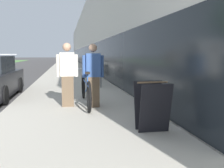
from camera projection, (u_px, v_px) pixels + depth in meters
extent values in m
cube|color=#BCB5A5|center=(69.00, 68.00, 26.07)|extent=(3.66, 70.00, 0.15)
cube|color=silver|center=(118.00, 40.00, 34.71)|extent=(10.00, 70.00, 7.00)
cube|color=#1E2328|center=(82.00, 56.00, 34.09)|extent=(0.10, 63.00, 2.20)
torus|color=black|center=(83.00, 86.00, 7.86)|extent=(0.06, 0.76, 0.76)
torus|color=black|center=(89.00, 97.00, 5.89)|extent=(0.06, 0.76, 0.76)
cylinder|color=#2D56A8|center=(86.00, 82.00, 6.85)|extent=(0.04, 1.71, 0.04)
cylinder|color=#2D56A8|center=(87.00, 88.00, 6.47)|extent=(0.04, 1.02, 0.35)
cylinder|color=#2D56A8|center=(88.00, 79.00, 6.20)|extent=(0.03, 0.03, 0.31)
cube|color=black|center=(87.00, 73.00, 6.18)|extent=(0.11, 0.22, 0.05)
cylinder|color=#2D56A8|center=(83.00, 74.00, 7.66)|extent=(0.03, 0.03, 0.33)
cylinder|color=silver|center=(83.00, 69.00, 7.64)|extent=(0.52, 0.03, 0.03)
cube|color=brown|center=(93.00, 92.00, 6.55)|extent=(0.30, 0.22, 0.79)
cube|color=#33518E|center=(93.00, 65.00, 6.47)|extent=(0.37, 0.22, 0.61)
cylinder|color=#33518E|center=(84.00, 66.00, 6.43)|extent=(0.09, 0.09, 0.57)
cylinder|color=#33518E|center=(102.00, 66.00, 6.51)|extent=(0.09, 0.09, 0.57)
sphere|color=tan|center=(93.00, 48.00, 6.42)|extent=(0.22, 0.22, 0.22)
cube|color=brown|center=(68.00, 91.00, 6.63)|extent=(0.31, 0.22, 0.81)
cube|color=beige|center=(67.00, 64.00, 6.54)|extent=(0.38, 0.22, 0.62)
cylinder|color=beige|center=(58.00, 66.00, 6.50)|extent=(0.10, 0.10, 0.58)
cylinder|color=beige|center=(76.00, 66.00, 6.59)|extent=(0.10, 0.10, 0.58)
sphere|color=tan|center=(67.00, 47.00, 6.49)|extent=(0.22, 0.22, 0.22)
cylinder|color=#4C4C51|center=(101.00, 78.00, 10.33)|extent=(0.05, 0.05, 0.82)
cylinder|color=#4C4C51|center=(99.00, 77.00, 10.87)|extent=(0.05, 0.05, 0.82)
cylinder|color=#4C4C51|center=(100.00, 67.00, 10.55)|extent=(0.05, 0.55, 0.05)
torus|color=black|center=(95.00, 75.00, 11.98)|extent=(0.06, 0.72, 0.72)
torus|color=black|center=(98.00, 77.00, 10.97)|extent=(0.06, 0.72, 0.72)
cylinder|color=#7AD1C6|center=(96.00, 72.00, 11.45)|extent=(0.04, 0.89, 0.04)
cylinder|color=#7AD1C6|center=(97.00, 74.00, 11.26)|extent=(0.04, 0.54, 0.33)
cylinder|color=#7AD1C6|center=(97.00, 69.00, 11.10)|extent=(0.03, 0.03, 0.30)
cube|color=black|center=(97.00, 65.00, 11.09)|extent=(0.11, 0.22, 0.05)
cylinder|color=#7AD1C6|center=(95.00, 68.00, 11.86)|extent=(0.03, 0.03, 0.32)
cylinder|color=silver|center=(95.00, 64.00, 11.84)|extent=(0.52, 0.03, 0.03)
torus|color=black|center=(88.00, 72.00, 14.41)|extent=(0.06, 0.73, 0.73)
torus|color=black|center=(90.00, 73.00, 13.33)|extent=(0.06, 0.73, 0.73)
cylinder|color=#B7BCC1|center=(89.00, 68.00, 13.85)|extent=(0.04, 0.94, 0.04)
cylinder|color=#B7BCC1|center=(90.00, 71.00, 13.64)|extent=(0.04, 0.57, 0.33)
cylinder|color=#B7BCC1|center=(90.00, 66.00, 13.48)|extent=(0.03, 0.03, 0.30)
cube|color=black|center=(90.00, 63.00, 13.46)|extent=(0.11, 0.22, 0.05)
cylinder|color=#B7BCC1|center=(88.00, 65.00, 14.28)|extent=(0.03, 0.03, 0.32)
cylinder|color=silver|center=(88.00, 62.00, 14.26)|extent=(0.52, 0.03, 0.03)
torus|color=black|center=(91.00, 69.00, 16.54)|extent=(0.06, 0.76, 0.76)
torus|color=black|center=(93.00, 70.00, 15.57)|extent=(0.06, 0.76, 0.76)
cylinder|color=#B7BCC1|center=(92.00, 66.00, 16.03)|extent=(0.04, 0.84, 0.04)
cylinder|color=#B7BCC1|center=(93.00, 68.00, 15.85)|extent=(0.04, 0.52, 0.34)
cylinder|color=#B7BCC1|center=(93.00, 64.00, 15.70)|extent=(0.03, 0.03, 0.31)
cube|color=black|center=(93.00, 61.00, 15.68)|extent=(0.11, 0.22, 0.05)
cylinder|color=#B7BCC1|center=(92.00, 63.00, 16.41)|extent=(0.03, 0.03, 0.33)
cylinder|color=silver|center=(92.00, 61.00, 16.39)|extent=(0.52, 0.03, 0.03)
cube|color=black|center=(156.00, 109.00, 4.33)|extent=(0.56, 0.20, 0.89)
cube|color=black|center=(149.00, 105.00, 4.68)|extent=(0.56, 0.20, 0.89)
cylinder|color=#93704C|center=(153.00, 82.00, 4.45)|extent=(0.56, 0.03, 0.03)
cylinder|color=black|center=(19.00, 85.00, 9.95)|extent=(0.22, 0.60, 0.60)
cylinder|color=black|center=(3.00, 95.00, 7.47)|extent=(0.22, 0.60, 0.60)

